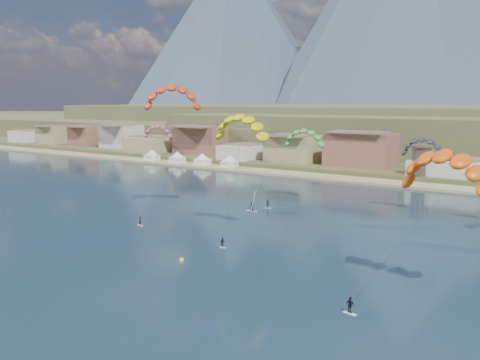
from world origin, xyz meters
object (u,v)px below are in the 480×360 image
object	(u,v)px
buoy	(182,260)
kitesurfer_green	(304,136)
kitesurfer_red	(172,93)
kitesurfer_yellow	(241,124)
kitesurfer_orange	(447,164)
windsurfer	(253,205)
watchtower	(421,160)

from	to	relation	value
buoy	kitesurfer_green	bearing A→B (deg)	99.74
kitesurfer_red	kitesurfer_yellow	size ratio (longest dim) A/B	1.27
kitesurfer_orange	buoy	size ratio (longest dim) A/B	28.54
kitesurfer_green	windsurfer	world-z (taller)	kitesurfer_green
kitesurfer_red	windsurfer	size ratio (longest dim) A/B	6.36
kitesurfer_yellow	kitesurfer_orange	world-z (taller)	kitesurfer_yellow
kitesurfer_red	kitesurfer_green	bearing A→B (deg)	60.46
kitesurfer_red	kitesurfer_yellow	xyz separation A→B (m)	(22.15, -6.60, -5.38)
kitesurfer_yellow	kitesurfer_red	bearing A→B (deg)	163.40
kitesurfer_red	kitesurfer_yellow	distance (m)	23.73
kitesurfer_orange	kitesurfer_green	world-z (taller)	kitesurfer_orange
kitesurfer_red	windsurfer	world-z (taller)	kitesurfer_red
kitesurfer_yellow	kitesurfer_green	distance (m)	34.85
kitesurfer_green	buoy	distance (m)	55.27
kitesurfer_yellow	kitesurfer_orange	distance (m)	39.43
watchtower	kitesurfer_yellow	bearing A→B (deg)	-94.04
kitesurfer_red	kitesurfer_green	world-z (taller)	kitesurfer_red
kitesurfer_red	windsurfer	bearing A→B (deg)	43.04
buoy	kitesurfer_orange	bearing A→B (deg)	12.14
kitesurfer_yellow	buoy	xyz separation A→B (m)	(2.34, -18.36, -19.52)
windsurfer	kitesurfer_red	bearing A→B (deg)	-136.96
kitesurfer_yellow	kitesurfer_orange	bearing A→B (deg)	-15.87
kitesurfer_red	kitesurfer_orange	distance (m)	63.01
buoy	kitesurfer_red	bearing A→B (deg)	134.45
kitesurfer_yellow	kitesurfer_orange	size ratio (longest dim) A/B	1.07
watchtower	windsurfer	bearing A→B (deg)	-103.99
windsurfer	buoy	size ratio (longest dim) A/B	6.11
windsurfer	watchtower	bearing A→B (deg)	76.01
kitesurfer_orange	windsurfer	size ratio (longest dim) A/B	4.67
watchtower	kitesurfer_red	distance (m)	81.36
kitesurfer_green	buoy	size ratio (longest dim) A/B	26.05
kitesurfer_yellow	windsurfer	size ratio (longest dim) A/B	4.99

